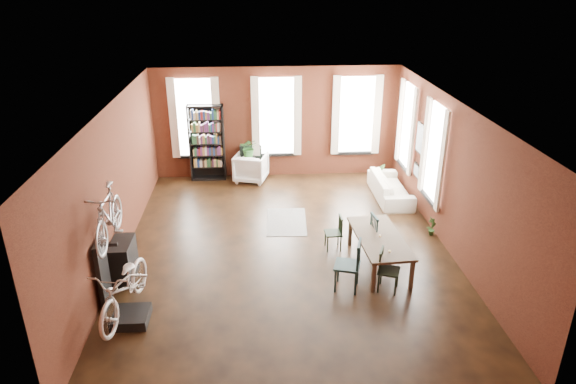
{
  "coord_description": "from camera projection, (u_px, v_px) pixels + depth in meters",
  "views": [
    {
      "loc": [
        -0.64,
        -9.8,
        5.62
      ],
      "look_at": [
        0.07,
        0.6,
        1.11
      ],
      "focal_mm": 32.0,
      "sensor_mm": 36.0,
      "label": 1
    }
  ],
  "objects": [
    {
      "name": "dining_chair_d",
      "position": [
        382.0,
        235.0,
        10.83
      ],
      "size": [
        0.5,
        0.5,
        0.96
      ],
      "primitive_type": "cube",
      "rotation": [
        0.0,
        0.0,
        1.7
      ],
      "color": "#1A383A",
      "rests_on": "ground"
    },
    {
      "name": "dining_chair_a",
      "position": [
        347.0,
        265.0,
        9.68
      ],
      "size": [
        0.59,
        0.59,
        1.02
      ],
      "primitive_type": "cube",
      "rotation": [
        0.0,
        0.0,
        -1.87
      ],
      "color": "#173233",
      "rests_on": "ground"
    },
    {
      "name": "striped_rug",
      "position": [
        286.0,
        222.0,
        12.47
      ],
      "size": [
        1.03,
        1.56,
        0.01
      ],
      "primitive_type": "cube",
      "rotation": [
        0.0,
        0.0,
        -0.06
      ],
      "color": "black",
      "rests_on": "ground"
    },
    {
      "name": "room",
      "position": [
        296.0,
        148.0,
        10.98
      ],
      "size": [
        9.0,
        9.04,
        3.22
      ],
      "color": "black",
      "rests_on": "ground"
    },
    {
      "name": "bookshelf",
      "position": [
        207.0,
        143.0,
        14.62
      ],
      "size": [
        1.0,
        0.32,
        2.2
      ],
      "primitive_type": "cube",
      "color": "black",
      "rests_on": "ground"
    },
    {
      "name": "plant_by_sofa",
      "position": [
        378.0,
        180.0,
        14.58
      ],
      "size": [
        0.43,
        0.69,
        0.29
      ],
      "primitive_type": "imported",
      "rotation": [
        0.0,
        0.0,
        0.11
      ],
      "color": "#2F5B24",
      "rests_on": "ground"
    },
    {
      "name": "bike_wall_rack",
      "position": [
        103.0,
        274.0,
        9.12
      ],
      "size": [
        0.16,
        0.6,
        1.3
      ],
      "primitive_type": "cube",
      "color": "black",
      "rests_on": "ground"
    },
    {
      "name": "console_table",
      "position": [
        123.0,
        260.0,
        10.05
      ],
      "size": [
        0.4,
        0.8,
        0.8
      ],
      "primitive_type": "cube",
      "color": "black",
      "rests_on": "ground"
    },
    {
      "name": "plant_stand",
      "position": [
        249.0,
        168.0,
        14.88
      ],
      "size": [
        0.4,
        0.4,
        0.69
      ],
      "primitive_type": "cube",
      "rotation": [
        0.0,
        0.0,
        -0.19
      ],
      "color": "black",
      "rests_on": "ground"
    },
    {
      "name": "bicycle_floor",
      "position": [
        121.0,
        264.0,
        8.5
      ],
      "size": [
        0.84,
        1.12,
        1.94
      ],
      "primitive_type": "imported",
      "rotation": [
        0.0,
        0.0,
        -0.17
      ],
      "color": "beige",
      "rests_on": "bike_trainer"
    },
    {
      "name": "plant_on_stand",
      "position": [
        249.0,
        150.0,
        14.67
      ],
      "size": [
        0.55,
        0.6,
        0.43
      ],
      "primitive_type": "imported",
      "rotation": [
        0.0,
        0.0,
        -0.1
      ],
      "color": "#2C6227",
      "rests_on": "plant_stand"
    },
    {
      "name": "dining_chair_b",
      "position": [
        333.0,
        233.0,
        11.13
      ],
      "size": [
        0.37,
        0.37,
        0.77
      ],
      "primitive_type": "cube",
      "rotation": [
        0.0,
        0.0,
        -1.54
      ],
      "color": "black",
      "rests_on": "ground"
    },
    {
      "name": "dining_table",
      "position": [
        379.0,
        251.0,
        10.51
      ],
      "size": [
        1.02,
        2.01,
        0.67
      ],
      "primitive_type": "cube",
      "rotation": [
        0.0,
        0.0,
        0.06
      ],
      "color": "brown",
      "rests_on": "ground"
    },
    {
      "name": "white_armchair",
      "position": [
        251.0,
        166.0,
        14.77
      ],
      "size": [
        1.05,
        1.01,
        0.89
      ],
      "primitive_type": "imported",
      "rotation": [
        0.0,
        0.0,
        2.87
      ],
      "color": "white",
      "rests_on": "ground"
    },
    {
      "name": "plant_small",
      "position": [
        431.0,
        232.0,
        11.82
      ],
      "size": [
        0.47,
        0.49,
        0.16
      ],
      "primitive_type": "imported",
      "rotation": [
        0.0,
        0.0,
        0.73
      ],
      "color": "#2A5321",
      "rests_on": "ground"
    },
    {
      "name": "bicycle_hung",
      "position": [
        106.0,
        198.0,
        8.55
      ],
      "size": [
        0.47,
        1.0,
        1.66
      ],
      "primitive_type": "imported",
      "color": "#A5A8AD",
      "rests_on": "bike_wall_rack"
    },
    {
      "name": "cream_sofa",
      "position": [
        391.0,
        184.0,
        13.65
      ],
      "size": [
        0.61,
        2.08,
        0.81
      ],
      "primitive_type": "imported",
      "rotation": [
        0.0,
        0.0,
        1.57
      ],
      "color": "beige",
      "rests_on": "ground"
    },
    {
      "name": "dining_chair_c",
      "position": [
        389.0,
        271.0,
        9.66
      ],
      "size": [
        0.51,
        0.51,
        0.84
      ],
      "primitive_type": "cube",
      "rotation": [
        0.0,
        0.0,
        1.18
      ],
      "color": "black",
      "rests_on": "ground"
    },
    {
      "name": "bike_trainer",
      "position": [
        131.0,
        317.0,
        8.9
      ],
      "size": [
        0.62,
        0.62,
        0.18
      ],
      "primitive_type": "cube",
      "rotation": [
        0.0,
        0.0,
        -0.01
      ],
      "color": "black",
      "rests_on": "ground"
    }
  ]
}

